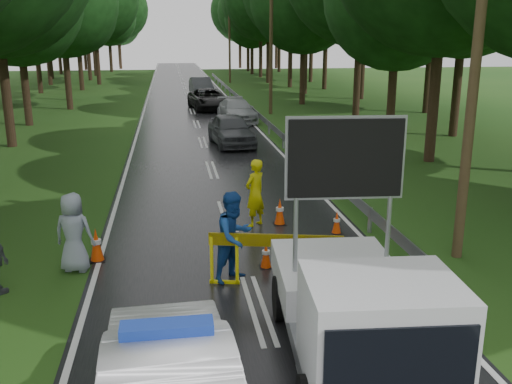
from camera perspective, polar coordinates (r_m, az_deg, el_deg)
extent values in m
plane|color=#1F4B15|center=(11.43, 0.17, -11.62)|extent=(160.00, 160.00, 0.00)
cube|color=black|center=(40.42, -6.38, 8.01)|extent=(7.00, 140.00, 0.02)
cylinder|color=gray|center=(12.34, 17.61, -8.47)|extent=(0.12, 0.12, 0.70)
cube|color=gray|center=(40.66, -1.13, 8.91)|extent=(0.05, 60.00, 0.30)
cylinder|color=#493722|center=(13.82, 21.29, 13.61)|extent=(0.24, 0.24, 10.00)
cylinder|color=#493722|center=(38.65, 1.52, 15.18)|extent=(0.24, 0.24, 10.00)
cylinder|color=#493722|center=(64.41, -2.67, 15.29)|extent=(0.24, 0.24, 10.00)
cube|color=#1938A5|center=(7.45, -8.90, -13.35)|extent=(1.18, 0.38, 0.16)
cube|color=gray|center=(9.93, 9.06, -12.66)|extent=(2.33, 4.38, 0.25)
cube|color=white|center=(10.64, 7.91, -8.21)|extent=(2.29, 2.57, 0.56)
cube|color=white|center=(8.06, 12.30, -14.22)|extent=(2.13, 1.76, 1.72)
cube|color=black|center=(7.29, 14.28, -15.98)|extent=(1.86, 0.18, 0.86)
cube|color=black|center=(9.57, 8.92, 3.36)|extent=(1.92, 0.26, 1.31)
cylinder|color=black|center=(10.90, 2.56, -10.58)|extent=(0.34, 0.87, 0.85)
cylinder|color=black|center=(11.27, 12.44, -10.02)|extent=(0.34, 0.87, 0.85)
cube|color=#FBED0D|center=(12.30, -4.45, -6.83)|extent=(0.08, 0.08, 1.09)
cube|color=#FBED0D|center=(12.24, -1.90, -6.92)|extent=(0.08, 0.08, 1.09)
cube|color=#FBED0D|center=(12.17, 5.84, -7.11)|extent=(0.08, 0.08, 1.09)
cube|color=#FBED0D|center=(12.20, 8.42, -7.15)|extent=(0.08, 0.08, 1.09)
cube|color=#F2CC00|center=(12.00, 1.98, -4.86)|extent=(2.78, 0.69, 0.27)
imported|color=#D0C90B|center=(15.80, -0.10, -0.11)|extent=(0.83, 0.80, 1.92)
imported|color=#18479E|center=(12.34, -2.18, -4.47)|extent=(1.23, 1.20, 2.00)
imported|color=#8A95A5|center=(13.46, -17.77, -3.88)|extent=(1.02, 0.80, 1.83)
imported|color=#42454A|center=(27.74, -2.52, 6.24)|extent=(2.22, 4.59, 1.51)
imported|color=#A3A7AB|center=(35.48, -1.94, 8.16)|extent=(2.30, 4.85, 1.37)
imported|color=black|center=(41.30, -4.73, 9.22)|extent=(3.04, 5.53, 1.47)
imported|color=#3E4145|center=(50.62, -5.52, 10.43)|extent=(2.01, 4.97, 1.60)
cube|color=black|center=(13.29, 1.00, -7.53)|extent=(0.30, 0.30, 0.03)
cone|color=#FF4508|center=(13.16, 1.00, -6.26)|extent=(0.25, 0.25, 0.63)
cube|color=black|center=(16.20, 2.38, -3.22)|extent=(0.36, 0.36, 0.03)
cone|color=#FF4508|center=(16.08, 2.39, -1.94)|extent=(0.30, 0.30, 0.75)
cube|color=black|center=(14.17, -15.56, -6.60)|extent=(0.39, 0.39, 0.03)
cone|color=#FF4508|center=(14.03, -15.68, -5.06)|extent=(0.32, 0.32, 0.80)
cube|color=black|center=(15.64, 8.03, -4.07)|extent=(0.30, 0.30, 0.03)
cone|color=#FF4508|center=(15.54, 8.08, -2.98)|extent=(0.25, 0.25, 0.62)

